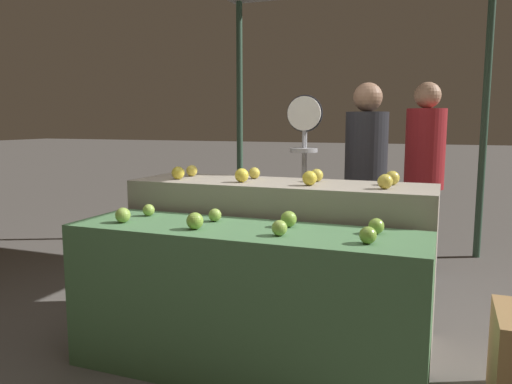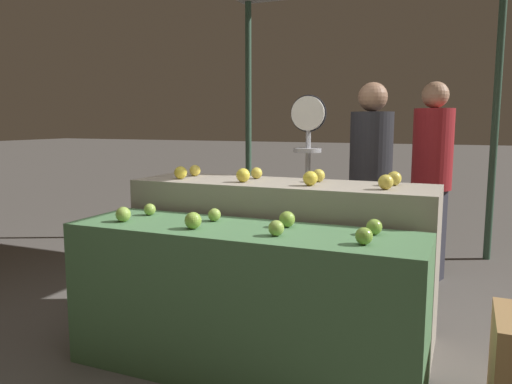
# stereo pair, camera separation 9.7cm
# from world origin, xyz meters

# --- Properties ---
(ground_plane) EXTENTS (60.00, 60.00, 0.00)m
(ground_plane) POSITION_xyz_m (0.00, 0.00, 0.00)
(ground_plane) COLOR #59544F
(display_counter_front) EXTENTS (1.90, 0.55, 0.80)m
(display_counter_front) POSITION_xyz_m (0.00, 0.00, 0.40)
(display_counter_front) COLOR #4C7A4C
(display_counter_front) RESTS_ON ground_plane
(display_counter_back) EXTENTS (1.90, 0.55, 0.98)m
(display_counter_back) POSITION_xyz_m (0.00, 0.60, 0.49)
(display_counter_back) COLOR gray
(display_counter_back) RESTS_ON ground_plane
(apple_front_0) EXTENTS (0.08, 0.08, 0.08)m
(apple_front_0) POSITION_xyz_m (-0.68, -0.10, 0.85)
(apple_front_0) COLOR #8EB247
(apple_front_0) RESTS_ON display_counter_front
(apple_front_1) EXTENTS (0.09, 0.09, 0.09)m
(apple_front_1) POSITION_xyz_m (-0.22, -0.12, 0.85)
(apple_front_1) COLOR #84AD3D
(apple_front_1) RESTS_ON display_counter_front
(apple_front_2) EXTENTS (0.08, 0.08, 0.08)m
(apple_front_2) POSITION_xyz_m (0.23, -0.10, 0.84)
(apple_front_2) COLOR #8EB247
(apple_front_2) RESTS_ON display_counter_front
(apple_front_3) EXTENTS (0.08, 0.08, 0.08)m
(apple_front_3) POSITION_xyz_m (0.66, -0.11, 0.84)
(apple_front_3) COLOR #7AA338
(apple_front_3) RESTS_ON display_counter_front
(apple_front_4) EXTENTS (0.07, 0.07, 0.07)m
(apple_front_4) POSITION_xyz_m (-0.65, 0.12, 0.84)
(apple_front_4) COLOR #8EB247
(apple_front_4) RESTS_ON display_counter_front
(apple_front_5) EXTENTS (0.07, 0.07, 0.07)m
(apple_front_5) POSITION_xyz_m (-0.22, 0.11, 0.84)
(apple_front_5) COLOR #8EB247
(apple_front_5) RESTS_ON display_counter_front
(apple_front_6) EXTENTS (0.09, 0.09, 0.09)m
(apple_front_6) POSITION_xyz_m (0.21, 0.12, 0.85)
(apple_front_6) COLOR #84AD3D
(apple_front_6) RESTS_ON display_counter_front
(apple_front_7) EXTENTS (0.08, 0.08, 0.08)m
(apple_front_7) POSITION_xyz_m (0.67, 0.12, 0.84)
(apple_front_7) COLOR #84AD3D
(apple_front_7) RESTS_ON display_counter_front
(apple_back_0) EXTENTS (0.09, 0.09, 0.09)m
(apple_back_0) POSITION_xyz_m (-0.67, 0.50, 1.02)
(apple_back_0) COLOR gold
(apple_back_0) RESTS_ON display_counter_back
(apple_back_1) EXTENTS (0.09, 0.09, 0.09)m
(apple_back_1) POSITION_xyz_m (-0.22, 0.50, 1.02)
(apple_back_1) COLOR gold
(apple_back_1) RESTS_ON display_counter_back
(apple_back_2) EXTENTS (0.09, 0.09, 0.09)m
(apple_back_2) POSITION_xyz_m (0.22, 0.50, 1.02)
(apple_back_2) COLOR gold
(apple_back_2) RESTS_ON display_counter_back
(apple_back_3) EXTENTS (0.09, 0.09, 0.09)m
(apple_back_3) POSITION_xyz_m (0.66, 0.50, 1.02)
(apple_back_3) COLOR gold
(apple_back_3) RESTS_ON display_counter_back
(apple_back_4) EXTENTS (0.08, 0.08, 0.08)m
(apple_back_4) POSITION_xyz_m (-0.68, 0.70, 1.02)
(apple_back_4) COLOR yellow
(apple_back_4) RESTS_ON display_counter_back
(apple_back_5) EXTENTS (0.08, 0.08, 0.08)m
(apple_back_5) POSITION_xyz_m (-0.22, 0.71, 1.02)
(apple_back_5) COLOR gold
(apple_back_5) RESTS_ON display_counter_back
(apple_back_6) EXTENTS (0.08, 0.08, 0.08)m
(apple_back_6) POSITION_xyz_m (0.21, 0.70, 1.02)
(apple_back_6) COLOR gold
(apple_back_6) RESTS_ON display_counter_back
(apple_back_7) EXTENTS (0.09, 0.09, 0.09)m
(apple_back_7) POSITION_xyz_m (0.68, 0.70, 1.02)
(apple_back_7) COLOR gold
(apple_back_7) RESTS_ON display_counter_back
(produce_scale) EXTENTS (0.26, 0.20, 1.55)m
(produce_scale) POSITION_xyz_m (0.01, 1.13, 1.12)
(produce_scale) COLOR #99999E
(produce_scale) RESTS_ON ground_plane
(person_vendor_at_scale) EXTENTS (0.34, 0.34, 1.65)m
(person_vendor_at_scale) POSITION_xyz_m (0.40, 1.46, 0.96)
(person_vendor_at_scale) COLOR #2D2D38
(person_vendor_at_scale) RESTS_ON ground_plane
(person_customer_left) EXTENTS (0.42, 0.42, 1.69)m
(person_customer_left) POSITION_xyz_m (0.80, 2.15, 0.98)
(person_customer_left) COLOR #2D2D38
(person_customer_left) RESTS_ON ground_plane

